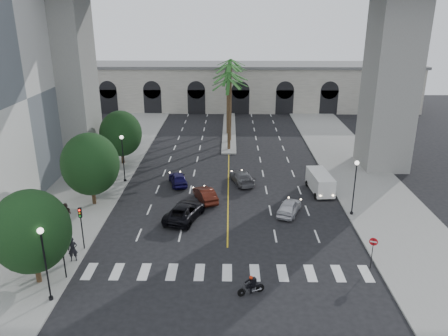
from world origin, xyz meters
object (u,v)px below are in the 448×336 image
(traffic_signal_near, at_px, (62,248))
(motorcycle_rider, at_px, (252,286))
(car_c, at_px, (185,211))
(car_a, at_px, (289,207))
(car_e, at_px, (178,179))
(lamp_post_left_near, at_px, (45,258))
(lamp_post_left_far, at_px, (123,154))
(pedestrian_b, at_px, (66,214))
(lamp_post_right, at_px, (355,183))
(traffic_signal_far, at_px, (81,221))
(cargo_van, at_px, (320,182))
(car_d, at_px, (242,177))
(car_b, at_px, (205,194))
(pedestrian_a, at_px, (73,249))
(do_not_enter_sign, at_px, (373,246))

(traffic_signal_near, bearing_deg, motorcycle_rider, -6.51)
(motorcycle_rider, bearing_deg, car_c, 94.36)
(car_a, height_order, car_e, car_a)
(traffic_signal_near, bearing_deg, lamp_post_left_near, -92.29)
(lamp_post_left_far, xyz_separation_m, pedestrian_b, (-2.69, -10.36, -2.10))
(lamp_post_right, height_order, traffic_signal_far, lamp_post_right)
(cargo_van, bearing_deg, lamp_post_right, -75.93)
(traffic_signal_far, distance_m, car_a, 18.38)
(car_c, bearing_deg, lamp_post_left_far, -32.51)
(lamp_post_left_far, relative_size, motorcycle_rider, 2.94)
(lamp_post_right, distance_m, traffic_signal_far, 23.62)
(car_d, distance_m, pedestrian_b, 18.70)
(traffic_signal_far, bearing_deg, motorcycle_rider, -22.92)
(cargo_van, bearing_deg, lamp_post_left_near, -143.62)
(lamp_post_right, bearing_deg, car_b, 167.13)
(cargo_van, bearing_deg, car_b, -173.81)
(traffic_signal_far, bearing_deg, car_a, 21.87)
(traffic_signal_near, height_order, pedestrian_a, traffic_signal_near)
(traffic_signal_far, bearing_deg, car_c, 37.26)
(lamp_post_left_near, distance_m, traffic_signal_near, 2.60)
(car_d, height_order, do_not_enter_sign, do_not_enter_sign)
(cargo_van, bearing_deg, pedestrian_a, -151.87)
(car_d, distance_m, car_e, 6.98)
(traffic_signal_far, height_order, motorcycle_rider, traffic_signal_far)
(do_not_enter_sign, bearing_deg, pedestrian_b, -172.60)
(lamp_post_left_near, xyz_separation_m, traffic_signal_far, (0.10, 6.50, -0.71))
(lamp_post_left_near, distance_m, pedestrian_a, 5.17)
(motorcycle_rider, relative_size, car_d, 0.39)
(car_e, relative_size, pedestrian_b, 2.08)
(cargo_van, bearing_deg, car_a, -131.68)
(lamp_post_right, xyz_separation_m, car_b, (-13.66, 3.12, -2.54))
(car_d, bearing_deg, lamp_post_left_near, 43.56)
(car_e, xyz_separation_m, do_not_enter_sign, (15.96, -16.19, 1.14))
(pedestrian_b, bearing_deg, lamp_post_left_far, 89.23)
(motorcycle_rider, height_order, car_a, motorcycle_rider)
(car_a, bearing_deg, pedestrian_a, 48.00)
(car_a, relative_size, pedestrian_a, 2.14)
(lamp_post_left_far, height_order, car_e, lamp_post_left_far)
(car_e, height_order, pedestrian_a, pedestrian_a)
(traffic_signal_near, relative_size, motorcycle_rider, 2.00)
(car_a, distance_m, car_d, 8.72)
(car_a, xyz_separation_m, pedestrian_b, (-19.76, -2.67, 0.43))
(do_not_enter_sign, bearing_deg, car_a, 139.97)
(pedestrian_a, bearing_deg, lamp_post_right, 5.39)
(car_d, height_order, pedestrian_a, pedestrian_a)
(motorcycle_rider, distance_m, car_b, 15.60)
(pedestrian_a, bearing_deg, car_d, 36.86)
(car_e, bearing_deg, lamp_post_right, 140.66)
(lamp_post_left_far, height_order, car_b, lamp_post_left_far)
(traffic_signal_far, distance_m, car_c, 9.45)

